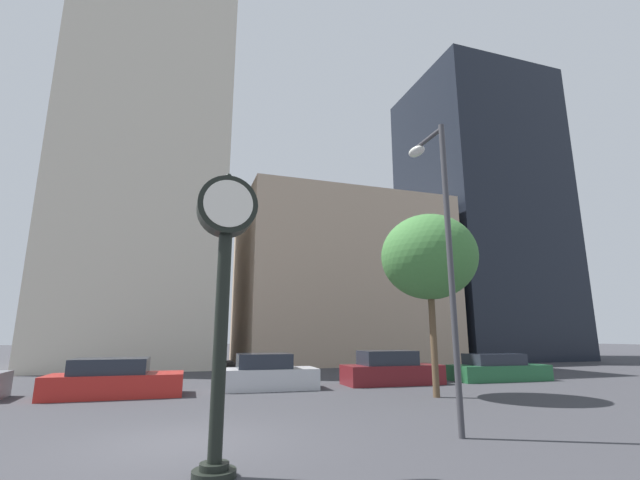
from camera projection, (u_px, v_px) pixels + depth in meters
name	position (u px, v px, depth m)	size (l,w,h in m)	color
ground_plane	(180.00, 443.00, 8.77)	(200.00, 200.00, 0.00)	#38383D
building_tall_tower	(152.00, 142.00, 33.79)	(11.14, 12.00, 34.16)	beige
building_storefront_row	(338.00, 282.00, 36.26)	(16.30, 12.00, 13.13)	tan
building_glass_modern	(479.00, 215.00, 42.37)	(12.29, 12.00, 27.46)	black
street_clock	(224.00, 262.00, 7.35)	(1.03, 0.69, 5.01)	black
car_red	(115.00, 380.00, 15.37)	(4.64, 2.02, 1.33)	red
car_silver	(267.00, 374.00, 17.42)	(4.01, 1.98, 1.41)	#BCBCC1
car_maroon	(391.00, 370.00, 19.16)	(4.46, 1.87, 1.47)	maroon
car_green	(498.00, 369.00, 20.76)	(4.82, 1.97, 1.26)	#236038
street_lamp_right	(440.00, 227.00, 10.49)	(0.36, 1.57, 7.31)	#38383D
bare_tree	(429.00, 257.00, 16.21)	(3.59, 3.59, 6.68)	brown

